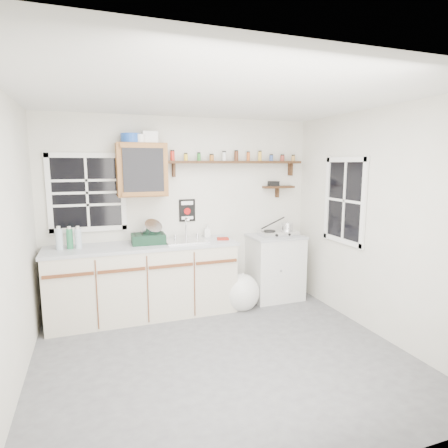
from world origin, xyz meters
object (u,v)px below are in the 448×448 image
(dish_rack, at_px, (149,236))
(hotplate, at_px, (278,233))
(right_cabinet, at_px, (275,267))
(upper_cabinet, at_px, (142,170))
(spice_shelf, at_px, (236,162))
(main_cabinet, at_px, (144,280))

(dish_rack, distance_m, hotplate, 1.78)
(right_cabinet, bearing_deg, hotplate, -35.18)
(hotplate, bearing_deg, dish_rack, -177.97)
(upper_cabinet, bearing_deg, hotplate, -4.33)
(upper_cabinet, height_order, spice_shelf, upper_cabinet)
(main_cabinet, xyz_separation_m, dish_rack, (0.09, 0.03, 0.56))
(dish_rack, bearing_deg, right_cabinet, 1.56)
(main_cabinet, height_order, spice_shelf, spice_shelf)
(hotplate, bearing_deg, right_cabinet, 147.67)
(right_cabinet, xyz_separation_m, dish_rack, (-1.75, 0.01, 0.56))
(main_cabinet, bearing_deg, dish_rack, 19.57)
(right_cabinet, height_order, hotplate, hotplate)
(spice_shelf, bearing_deg, upper_cabinet, -176.87)
(hotplate, bearing_deg, spice_shelf, 162.58)
(right_cabinet, relative_size, upper_cabinet, 1.40)
(upper_cabinet, relative_size, spice_shelf, 0.34)
(dish_rack, height_order, hotplate, dish_rack)
(right_cabinet, relative_size, dish_rack, 2.21)
(upper_cabinet, bearing_deg, main_cabinet, -103.68)
(dish_rack, bearing_deg, main_cabinet, -158.69)
(dish_rack, relative_size, hotplate, 0.75)
(right_cabinet, xyz_separation_m, upper_cabinet, (-1.80, 0.12, 1.37))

